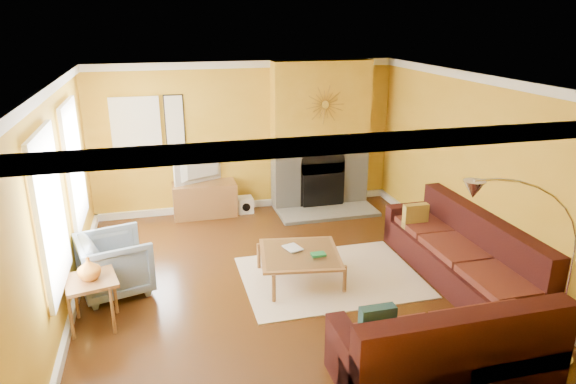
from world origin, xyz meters
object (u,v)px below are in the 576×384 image
object	(u,v)px
armchair	(115,264)
coffee_table	(300,266)
arc_lamp	(522,279)
sectional_sofa	(410,270)
media_console	(205,199)
side_table	(94,302)

from	to	relation	value
armchair	coffee_table	bearing A→B (deg)	-112.67
arc_lamp	armchair	bearing A→B (deg)	145.91
sectional_sofa	arc_lamp	xyz separation A→B (m)	(0.38, -1.46, 0.59)
sectional_sofa	coffee_table	world-z (taller)	sectional_sofa
coffee_table	media_console	size ratio (longest dim) A/B	0.94
side_table	coffee_table	bearing A→B (deg)	9.76
media_console	side_table	distance (m)	3.60
coffee_table	armchair	xyz separation A→B (m)	(-2.40, 0.33, 0.19)
media_console	arc_lamp	xyz separation A→B (m)	(2.55, -5.12, 0.73)
media_console	armchair	xyz separation A→B (m)	(-1.40, -2.44, 0.09)
sectional_sofa	coffee_table	xyz separation A→B (m)	(-1.17, 0.88, -0.24)
sectional_sofa	side_table	world-z (taller)	sectional_sofa
arc_lamp	sectional_sofa	bearing A→B (deg)	104.71
sectional_sofa	coffee_table	size ratio (longest dim) A/B	3.46
armchair	arc_lamp	xyz separation A→B (m)	(3.95, -2.67, 0.64)
sectional_sofa	side_table	distance (m)	3.80
armchair	side_table	size ratio (longest dim) A/B	1.42
media_console	side_table	world-z (taller)	media_console
coffee_table	side_table	bearing A→B (deg)	-170.24
coffee_table	side_table	world-z (taller)	side_table
coffee_table	arc_lamp	xyz separation A→B (m)	(1.55, -2.34, 0.83)
media_console	arc_lamp	bearing A→B (deg)	-63.55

